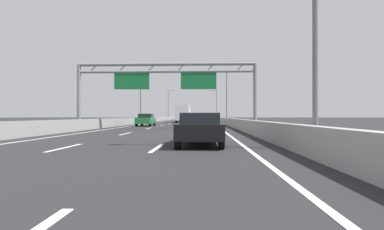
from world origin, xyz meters
The scene contains 51 objects.
ground_plane centered at (0.00, 100.00, 0.00)m, with size 260.00×260.00×0.00m, color #262628.
lane_dash_left_1 centered at (-1.80, 12.50, 0.01)m, with size 0.16×3.00×0.01m, color white.
lane_dash_left_2 centered at (-1.80, 21.50, 0.01)m, with size 0.16×3.00×0.01m, color white.
lane_dash_left_3 centered at (-1.80, 30.50, 0.01)m, with size 0.16×3.00×0.01m, color white.
lane_dash_left_4 centered at (-1.80, 39.50, 0.01)m, with size 0.16×3.00×0.01m, color white.
lane_dash_left_5 centered at (-1.80, 48.50, 0.01)m, with size 0.16×3.00×0.01m, color white.
lane_dash_left_6 centered at (-1.80, 57.50, 0.01)m, with size 0.16×3.00×0.01m, color white.
lane_dash_left_7 centered at (-1.80, 66.50, 0.01)m, with size 0.16×3.00×0.01m, color white.
lane_dash_left_8 centered at (-1.80, 75.50, 0.01)m, with size 0.16×3.00×0.01m, color white.
lane_dash_left_9 centered at (-1.80, 84.50, 0.01)m, with size 0.16×3.00×0.01m, color white.
lane_dash_left_10 centered at (-1.80, 93.50, 0.01)m, with size 0.16×3.00×0.01m, color white.
lane_dash_left_11 centered at (-1.80, 102.50, 0.01)m, with size 0.16×3.00×0.01m, color white.
lane_dash_left_12 centered at (-1.80, 111.50, 0.01)m, with size 0.16×3.00×0.01m, color white.
lane_dash_left_13 centered at (-1.80, 120.50, 0.01)m, with size 0.16×3.00×0.01m, color white.
lane_dash_left_14 centered at (-1.80, 129.50, 0.01)m, with size 0.16×3.00×0.01m, color white.
lane_dash_left_15 centered at (-1.80, 138.50, 0.01)m, with size 0.16×3.00×0.01m, color white.
lane_dash_left_16 centered at (-1.80, 147.50, 0.01)m, with size 0.16×3.00×0.01m, color white.
lane_dash_left_17 centered at (-1.80, 156.50, 0.01)m, with size 0.16×3.00×0.01m, color white.
lane_dash_right_1 centered at (1.80, 12.50, 0.01)m, with size 0.16×3.00×0.01m, color white.
lane_dash_right_2 centered at (1.80, 21.50, 0.01)m, with size 0.16×3.00×0.01m, color white.
lane_dash_right_3 centered at (1.80, 30.50, 0.01)m, with size 0.16×3.00×0.01m, color white.
lane_dash_right_4 centered at (1.80, 39.50, 0.01)m, with size 0.16×3.00×0.01m, color white.
lane_dash_right_5 centered at (1.80, 48.50, 0.01)m, with size 0.16×3.00×0.01m, color white.
lane_dash_right_6 centered at (1.80, 57.50, 0.01)m, with size 0.16×3.00×0.01m, color white.
lane_dash_right_7 centered at (1.80, 66.50, 0.01)m, with size 0.16×3.00×0.01m, color white.
lane_dash_right_8 centered at (1.80, 75.50, 0.01)m, with size 0.16×3.00×0.01m, color white.
lane_dash_right_9 centered at (1.80, 84.50, 0.01)m, with size 0.16×3.00×0.01m, color white.
lane_dash_right_10 centered at (1.80, 93.50, 0.01)m, with size 0.16×3.00×0.01m, color white.
lane_dash_right_11 centered at (1.80, 102.50, 0.01)m, with size 0.16×3.00×0.01m, color white.
lane_dash_right_12 centered at (1.80, 111.50, 0.01)m, with size 0.16×3.00×0.01m, color white.
lane_dash_right_13 centered at (1.80, 120.50, 0.01)m, with size 0.16×3.00×0.01m, color white.
lane_dash_right_14 centered at (1.80, 129.50, 0.01)m, with size 0.16×3.00×0.01m, color white.
lane_dash_right_15 centered at (1.80, 138.50, 0.01)m, with size 0.16×3.00×0.01m, color white.
lane_dash_right_16 centered at (1.80, 147.50, 0.01)m, with size 0.16×3.00×0.01m, color white.
lane_dash_right_17 centered at (1.80, 156.50, 0.01)m, with size 0.16×3.00×0.01m, color white.
edge_line_left centered at (-5.25, 88.00, 0.01)m, with size 0.16×176.00×0.01m, color white.
edge_line_right centered at (5.25, 88.00, 0.01)m, with size 0.16×176.00×0.01m, color white.
barrier_left centered at (-6.90, 110.00, 0.47)m, with size 0.45×220.00×0.95m.
barrier_right centered at (6.90, 110.00, 0.47)m, with size 0.45×220.00×0.95m.
sign_gantry centered at (-0.02, 29.53, 4.85)m, with size 17.33×0.36×6.36m.
streetlamp_right_near centered at (7.47, 12.17, 5.40)m, with size 2.58×0.28×9.50m.
streetlamp_left_mid centered at (-7.47, 54.09, 5.40)m, with size 2.58×0.28×9.50m.
streetlamp_right_mid centered at (7.47, 54.09, 5.40)m, with size 2.58×0.28×9.50m.
streetlamp_left_far centered at (-7.47, 96.01, 5.40)m, with size 2.58×0.28×9.50m.
streetlamp_right_far centered at (7.47, 96.01, 5.40)m, with size 2.58×0.28×9.50m.
black_car centered at (3.45, 13.84, 0.72)m, with size 1.85×4.31×1.37m.
red_car centered at (3.71, 122.15, 0.75)m, with size 1.84×4.47×1.42m.
silver_car centered at (0.06, 104.41, 0.77)m, with size 1.88×4.13×1.50m.
yellow_car centered at (0.02, 72.84, 0.74)m, with size 1.84×4.27×1.43m.
green_car centered at (-3.41, 37.04, 0.78)m, with size 1.80×4.17×1.50m.
box_truck centered at (-0.02, 54.32, 1.67)m, with size 2.34×8.89×3.06m.
Camera 1 is at (3.61, 1.09, 1.25)m, focal length 27.88 mm.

